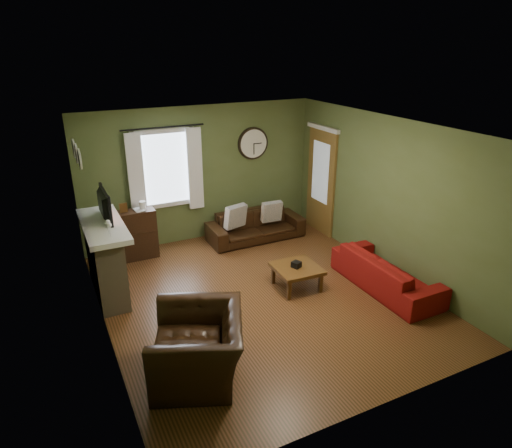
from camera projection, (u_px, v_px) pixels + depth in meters
name	position (u px, v px, depth m)	size (l,w,h in m)	color
floor	(262.00, 296.00, 7.08)	(4.60, 5.20, 0.00)	#573319
ceiling	(262.00, 128.00, 6.10)	(4.60, 5.20, 0.00)	white
wall_left	(97.00, 248.00, 5.65)	(0.00, 5.20, 2.60)	#505F31
wall_right	(386.00, 196.00, 7.53)	(0.00, 5.20, 2.60)	#505F31
wall_back	(201.00, 174.00, 8.75)	(4.60, 0.00, 2.60)	#505F31
wall_front	(383.00, 306.00, 4.43)	(4.60, 0.00, 2.60)	#505F31
fireplace	(106.00, 262.00, 6.97)	(0.40, 1.40, 1.10)	tan
firebox	(120.00, 273.00, 7.14)	(0.04, 0.60, 0.55)	black
mantel	(103.00, 226.00, 6.76)	(0.58, 1.60, 0.08)	white
tv	(101.00, 209.00, 6.81)	(0.60, 0.08, 0.35)	black
tv_screen	(106.00, 204.00, 6.83)	(0.02, 0.62, 0.36)	#994C3F
medallion_left	(80.00, 159.00, 5.97)	(0.28, 0.28, 0.03)	white
medallion_mid	(77.00, 153.00, 6.26)	(0.28, 0.28, 0.03)	white
medallion_right	(74.00, 148.00, 6.55)	(0.28, 0.28, 0.03)	white
window_pane	(165.00, 169.00, 8.38)	(1.00, 0.02, 1.30)	silver
curtain_rod	(163.00, 127.00, 8.00)	(0.03, 0.03, 1.50)	black
curtain_left	(136.00, 176.00, 8.09)	(0.28, 0.04, 1.55)	white
curtain_right	(195.00, 169.00, 8.54)	(0.28, 0.04, 1.55)	white
wall_clock	(253.00, 144.00, 8.97)	(0.64, 0.06, 0.64)	white
door	(321.00, 182.00, 9.15)	(0.05, 0.90, 2.10)	brown
bookshelf	(135.00, 235.00, 8.17)	(0.76, 0.32, 0.91)	black
book	(134.00, 208.00, 7.97)	(0.18, 0.24, 0.02)	#513113
sofa_brown	(256.00, 226.00, 9.04)	(1.90, 0.74, 0.55)	black
pillow_left	(236.00, 216.00, 8.75)	(0.45, 0.13, 0.45)	#9A9592
pillow_right	(272.00, 212.00, 9.00)	(0.41, 0.12, 0.41)	#9A9592
sofa_red	(386.00, 272.00, 7.22)	(1.93, 0.75, 0.56)	maroon
armchair	(198.00, 346.00, 5.31)	(1.19, 1.04, 0.77)	black
coffee_table	(296.00, 277.00, 7.27)	(0.69, 0.69, 0.37)	#513113
tissue_box	(296.00, 266.00, 7.18)	(0.13, 0.13, 0.10)	black
wine_glass_a	(110.00, 230.00, 6.24)	(0.07, 0.07, 0.21)	white
wine_glass_b	(108.00, 227.00, 6.33)	(0.07, 0.07, 0.21)	white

